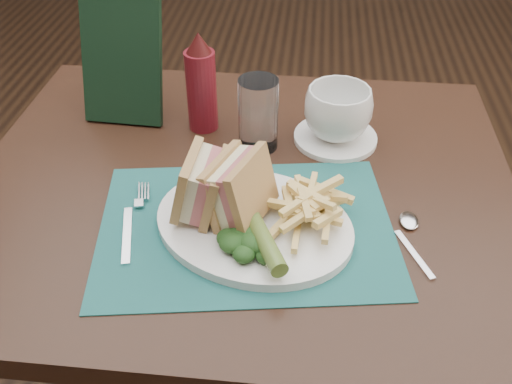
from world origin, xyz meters
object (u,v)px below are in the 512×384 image
at_px(ketchup_bottle, 201,82).
at_px(saucer, 335,138).
at_px(table_main, 244,323).
at_px(check_presenter, 122,58).
at_px(plate, 254,224).
at_px(sandwich_half_a, 187,183).
at_px(placemat, 246,227).
at_px(coffee_cup, 338,113).
at_px(sandwich_half_b, 227,184).
at_px(drinking_glass, 258,114).

bearing_deg(ketchup_bottle, saucer, -4.79).
xyz_separation_m(table_main, check_presenter, (-0.24, 0.19, 0.49)).
xyz_separation_m(plate, sandwich_half_a, (-0.10, 0.02, 0.06)).
height_order(placemat, ketchup_bottle, ketchup_bottle).
bearing_deg(coffee_cup, ketchup_bottle, 175.21).
bearing_deg(check_presenter, placemat, -46.21).
height_order(saucer, coffee_cup, coffee_cup).
bearing_deg(sandwich_half_b, table_main, 107.01).
distance_m(sandwich_half_a, ketchup_bottle, 0.26).
xyz_separation_m(saucer, coffee_cup, (0.00, 0.00, 0.05)).
xyz_separation_m(plate, ketchup_bottle, (-0.12, 0.27, 0.08)).
relative_size(sandwich_half_a, check_presenter, 0.41).
bearing_deg(saucer, placemat, -117.93).
distance_m(plate, saucer, 0.28).
relative_size(table_main, check_presenter, 3.73).
relative_size(placemat, drinking_glass, 3.35).
height_order(saucer, check_presenter, check_presenter).
bearing_deg(ketchup_bottle, sandwich_half_b, -72.06).
xyz_separation_m(table_main, ketchup_bottle, (-0.09, 0.16, 0.47)).
distance_m(sandwich_half_a, drinking_glass, 0.22).
bearing_deg(saucer, table_main, -138.90).
bearing_deg(sandwich_half_b, coffee_cup, 76.61).
distance_m(sandwich_half_b, ketchup_bottle, 0.27).
xyz_separation_m(sandwich_half_b, check_presenter, (-0.23, 0.29, 0.05)).
bearing_deg(coffee_cup, saucer, 0.00).
distance_m(coffee_cup, check_presenter, 0.40).
height_order(table_main, sandwich_half_b, sandwich_half_b).
bearing_deg(table_main, sandwich_half_a, -122.96).
height_order(table_main, check_presenter, check_presenter).
bearing_deg(placemat, ketchup_bottle, 112.43).
height_order(drinking_glass, ketchup_bottle, ketchup_bottle).
distance_m(placemat, ketchup_bottle, 0.31).
height_order(plate, sandwich_half_a, sandwich_half_a).
distance_m(table_main, sandwich_half_a, 0.46).
height_order(sandwich_half_a, drinking_glass, drinking_glass).
bearing_deg(ketchup_bottle, placemat, -67.57).
bearing_deg(table_main, sandwich_half_b, -94.04).
bearing_deg(sandwich_half_a, ketchup_bottle, 97.88).
bearing_deg(plate, sandwich_half_b, 177.88).
bearing_deg(placemat, table_main, 100.65).
height_order(placemat, sandwich_half_b, sandwich_half_b).
distance_m(saucer, coffee_cup, 0.05).
bearing_deg(table_main, plate, -74.09).
xyz_separation_m(placemat, check_presenter, (-0.26, 0.30, 0.12)).
height_order(table_main, drinking_glass, drinking_glass).
relative_size(placemat, sandwich_half_a, 4.36).
height_order(coffee_cup, check_presenter, check_presenter).
bearing_deg(coffee_cup, drinking_glass, -166.77).
xyz_separation_m(drinking_glass, ketchup_bottle, (-0.11, 0.05, 0.03)).
relative_size(coffee_cup, ketchup_bottle, 0.64).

